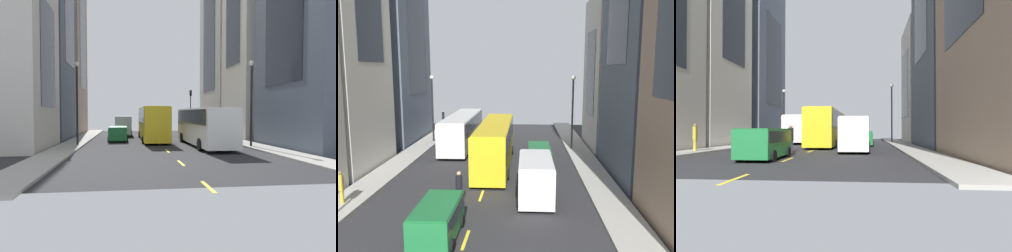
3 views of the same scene
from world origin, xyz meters
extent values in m
plane|color=#28282B|center=(0.00, 0.00, 0.00)|extent=(42.25, 42.25, 0.00)
cube|color=#9E9B93|center=(-8.00, 0.00, 0.07)|extent=(2.25, 44.00, 0.15)
cube|color=#9E9B93|center=(8.00, 0.00, 0.07)|extent=(2.25, 44.00, 0.15)
cube|color=yellow|center=(0.00, -21.00, 0.01)|extent=(0.16, 2.00, 0.01)
cube|color=yellow|center=(0.00, -15.00, 0.01)|extent=(0.16, 2.00, 0.01)
cube|color=yellow|center=(0.00, -9.00, 0.01)|extent=(0.16, 2.00, 0.01)
cube|color=yellow|center=(0.00, -3.00, 0.01)|extent=(0.16, 2.00, 0.01)
cube|color=yellow|center=(0.00, 3.00, 0.01)|extent=(0.16, 2.00, 0.01)
cube|color=yellow|center=(0.00, 9.00, 0.01)|extent=(0.16, 2.00, 0.01)
cube|color=yellow|center=(0.00, 15.00, 0.01)|extent=(0.16, 2.00, 0.01)
cube|color=yellow|center=(0.00, 21.00, 0.01)|extent=(0.16, 2.00, 0.01)
cube|color=#B7B2A8|center=(-13.14, -13.49, 13.93)|extent=(7.63, 11.43, 27.86)
cube|color=#1E232D|center=(-13.14, -13.49, 13.93)|extent=(7.70, 6.29, 15.32)
cube|color=#937760|center=(12.86, -14.87, 14.71)|extent=(7.08, 10.57, 29.42)
cube|color=#1E232D|center=(12.86, -14.87, 14.71)|extent=(7.15, 5.82, 16.18)
cube|color=silver|center=(-3.75, 5.42, 1.77)|extent=(2.55, 12.45, 3.00)
cube|color=black|center=(-3.75, 5.42, 2.62)|extent=(2.60, 11.45, 1.20)
cube|color=beige|center=(-3.75, 5.42, 3.31)|extent=(2.45, 11.95, 0.08)
cylinder|color=black|center=(-4.93, 9.28, 0.50)|extent=(0.46, 1.00, 1.00)
cylinder|color=black|center=(-2.58, 9.28, 0.50)|extent=(0.46, 1.00, 1.00)
cylinder|color=black|center=(-4.93, 1.57, 0.50)|extent=(0.46, 1.00, 1.00)
cylinder|color=black|center=(-2.58, 1.57, 0.50)|extent=(0.46, 1.00, 1.00)
cube|color=yellow|center=(0.27, -1.56, 1.86)|extent=(2.45, 13.02, 3.30)
cube|color=black|center=(0.27, -1.56, 2.72)|extent=(2.50, 11.98, 1.48)
cube|color=gold|center=(0.27, -1.56, 3.55)|extent=(2.35, 12.50, 0.08)
cylinder|color=black|center=(-0.86, 2.47, 0.38)|extent=(0.44, 0.76, 0.76)
cylinder|color=black|center=(1.40, 2.47, 0.38)|extent=(0.44, 0.76, 0.76)
cylinder|color=black|center=(-0.86, -5.60, 0.38)|extent=(0.44, 0.76, 0.76)
cylinder|color=black|center=(1.40, -5.60, 0.38)|extent=(0.44, 0.76, 0.76)
cube|color=white|center=(3.44, -9.28, 1.35)|extent=(2.05, 5.25, 2.30)
cube|color=black|center=(3.44, -9.28, 2.10)|extent=(2.09, 4.83, 0.69)
cube|color=silver|center=(3.44, -9.28, 2.54)|extent=(1.97, 5.04, 0.08)
cylinder|color=black|center=(2.50, -7.65, 0.36)|extent=(0.37, 0.72, 0.72)
cylinder|color=black|center=(4.39, -7.65, 0.36)|extent=(0.37, 0.72, 0.72)
cylinder|color=black|center=(2.50, -10.91, 0.36)|extent=(0.37, 0.72, 0.72)
cylinder|color=black|center=(4.39, -10.91, 0.36)|extent=(0.37, 0.72, 0.72)
cube|color=#1E7238|center=(3.96, -0.97, 0.81)|extent=(1.85, 4.67, 1.27)
cube|color=black|center=(3.96, -0.97, 1.12)|extent=(1.89, 4.30, 0.53)
cube|color=#1A612F|center=(3.96, -0.97, 1.48)|extent=(1.78, 4.49, 0.08)
cylinder|color=black|center=(3.11, 0.48, 0.31)|extent=(0.33, 0.62, 0.62)
cylinder|color=black|center=(4.81, 0.48, 0.31)|extent=(0.33, 0.62, 0.62)
cylinder|color=black|center=(3.11, -2.42, 0.31)|extent=(0.33, 0.62, 0.62)
cylinder|color=black|center=(4.81, -2.42, 0.31)|extent=(0.33, 0.62, 0.62)
cube|color=#1E7238|center=(-1.35, -14.89, 0.91)|extent=(1.86, 4.10, 1.48)
cube|color=black|center=(-1.35, -14.89, 1.29)|extent=(1.89, 3.77, 0.62)
cube|color=#1A612F|center=(-1.35, -14.89, 1.69)|extent=(1.78, 3.93, 0.08)
cylinder|color=black|center=(-2.20, -13.62, 0.31)|extent=(0.33, 0.62, 0.62)
cylinder|color=black|center=(-0.49, -13.62, 0.31)|extent=(0.33, 0.62, 0.62)
cylinder|color=black|center=(-2.20, -16.16, 0.31)|extent=(0.33, 0.62, 0.62)
cylinder|color=black|center=(-0.49, -16.16, 0.31)|extent=(0.33, 0.62, 0.62)
cylinder|color=#593372|center=(-1.11, -10.64, 0.41)|extent=(0.30, 0.30, 0.81)
cylinder|color=black|center=(-1.11, -10.64, 1.31)|extent=(0.40, 0.40, 0.99)
sphere|color=tan|center=(-1.11, -10.64, 1.93)|extent=(0.25, 0.25, 0.25)
cylinder|color=gold|center=(-8.04, -11.11, 0.54)|extent=(0.25, 0.25, 0.77)
cylinder|color=gold|center=(-8.04, -11.11, 1.41)|extent=(0.33, 0.33, 0.97)
sphere|color=#8C6647|center=(-8.04, -11.11, 2.00)|extent=(0.21, 0.21, 0.21)
cylinder|color=black|center=(-7.28, -16.99, 2.98)|extent=(0.14, 0.14, 5.66)
cube|color=black|center=(-7.28, -16.99, 6.26)|extent=(0.32, 0.32, 0.90)
sphere|color=red|center=(-7.28, -17.16, 6.51)|extent=(0.20, 0.20, 0.20)
sphere|color=orange|center=(-7.28, -17.16, 6.26)|extent=(0.20, 0.20, 0.20)
sphere|color=green|center=(-7.28, -17.16, 6.01)|extent=(0.20, 0.20, 0.20)
cylinder|color=black|center=(7.38, 4.43, 3.58)|extent=(0.18, 0.18, 6.86)
sphere|color=silver|center=(7.38, 4.43, 7.19)|extent=(0.44, 0.44, 0.44)
cylinder|color=black|center=(-7.38, 7.45, 3.55)|extent=(0.18, 0.18, 6.80)
sphere|color=silver|center=(-7.38, 7.45, 7.13)|extent=(0.44, 0.44, 0.44)
camera|label=1|loc=(3.19, 32.79, 2.83)|focal=33.55mm
camera|label=2|loc=(2.81, -30.68, 7.99)|focal=38.09mm
camera|label=3|loc=(4.41, -29.68, 1.63)|focal=29.00mm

